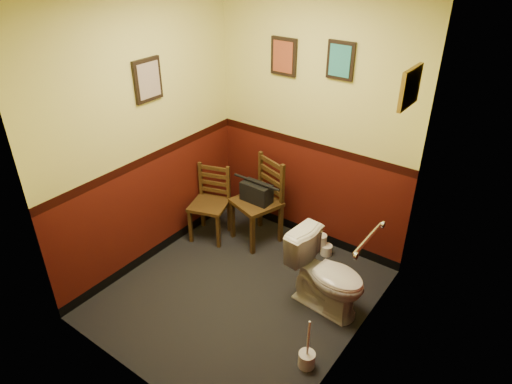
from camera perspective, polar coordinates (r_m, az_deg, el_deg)
floor at (r=4.45m, az=-1.95°, el=-12.55°), size 2.20×2.40×0.00m
wall_back at (r=4.59m, az=7.09°, el=8.59°), size 2.20×0.00×2.70m
wall_front at (r=2.97m, az=-16.83°, el=-5.44°), size 2.20×0.00×2.70m
wall_left at (r=4.39m, az=-13.76°, el=6.89°), size 0.00×2.40×2.70m
wall_right at (r=3.20m, az=13.41°, el=-2.18°), size 0.00×2.40×2.70m
grab_bar at (r=3.62m, az=13.87°, el=-5.68°), size 0.05×0.56×0.06m
framed_print_back_a at (r=4.57m, az=3.48°, el=16.54°), size 0.28×0.04×0.36m
framed_print_back_b at (r=4.27m, az=10.52°, el=15.86°), size 0.26×0.04×0.34m
framed_print_left at (r=4.27m, az=-13.37°, el=13.46°), size 0.04×0.30×0.38m
framed_print_right at (r=3.44m, az=18.69°, el=12.29°), size 0.04×0.34×0.28m
toilet at (r=4.14m, az=8.89°, el=-10.23°), size 0.76×0.47×0.71m
toilet_brush at (r=3.84m, az=6.36°, el=-19.99°), size 0.13×0.13×0.48m
chair_left at (r=5.01m, az=-5.70°, el=-1.39°), size 0.48×0.48×0.82m
chair_right at (r=4.90m, az=0.45°, el=-1.16°), size 0.55×0.55×0.94m
handbag at (r=4.82m, az=0.05°, el=-0.04°), size 0.33×0.17×0.24m
tp_stack at (r=4.94m, az=8.11°, el=-6.57°), size 0.26×0.13×0.22m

